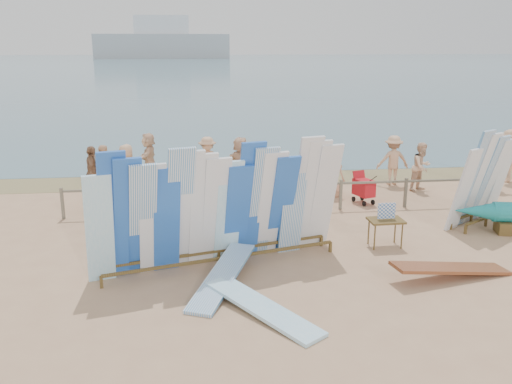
{
  "coord_description": "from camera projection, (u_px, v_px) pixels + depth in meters",
  "views": [
    {
      "loc": [
        -2.27,
        -12.07,
        4.77
      ],
      "look_at": [
        -0.74,
        1.18,
        1.11
      ],
      "focal_mm": 38.0,
      "sensor_mm": 36.0,
      "label": 1
    }
  ],
  "objects": [
    {
      "name": "beachgoer_5",
      "position": [
        241.0,
        163.0,
        18.33
      ],
      "size": [
        1.3,
        1.68,
        1.77
      ],
      "primitive_type": "imported",
      "rotation": [
        0.0,
        0.0,
        2.11
      ],
      "color": "beige",
      "rests_on": "ground"
    },
    {
      "name": "ground",
      "position": [
        292.0,
        248.0,
        13.08
      ],
      "size": [
        160.0,
        160.0,
        0.0
      ],
      "primitive_type": "plane",
      "color": "tan",
      "rests_on": "ground"
    },
    {
      "name": "beachgoer_3",
      "position": [
        208.0,
        161.0,
        18.83
      ],
      "size": [
        1.13,
        0.55,
        1.68
      ],
      "primitive_type": "imported",
      "rotation": [
        0.0,
        0.0,
        6.19
      ],
      "color": "tan",
      "rests_on": "ground"
    },
    {
      "name": "beach_chair_right",
      "position": [
        294.0,
        196.0,
        16.6
      ],
      "size": [
        0.58,
        0.6,
        0.91
      ],
      "rotation": [
        0.0,
        0.0,
        0.01
      ],
      "color": "#B4131B",
      "rests_on": "ground"
    },
    {
      "name": "flat_board_e",
      "position": [
        223.0,
        286.0,
        11.04
      ],
      "size": [
        1.58,
        2.69,
        0.43
      ],
      "primitive_type": "cube",
      "rotation": [
        0.13,
        0.0,
        -0.41
      ],
      "color": "white",
      "rests_on": "ground"
    },
    {
      "name": "flat_board_c",
      "position": [
        450.0,
        278.0,
        11.43
      ],
      "size": [
        2.74,
        1.02,
        0.44
      ],
      "primitive_type": "cube",
      "rotation": [
        0.14,
        0.0,
        1.75
      ],
      "color": "brown",
      "rests_on": "ground"
    },
    {
      "name": "flat_board_a",
      "position": [
        262.0,
        313.0,
        9.91
      ],
      "size": [
        2.03,
        2.52,
        0.24
      ],
      "primitive_type": "cube",
      "rotation": [
        0.06,
        0.0,
        0.62
      ],
      "color": "#96D6F1",
      "rests_on": "ground"
    },
    {
      "name": "beachgoer_10",
      "position": [
        496.0,
        162.0,
        18.14
      ],
      "size": [
        1.18,
        1.03,
        1.89
      ],
      "primitive_type": "imported",
      "rotation": [
        0.0,
        0.0,
        2.52
      ],
      "color": "#8C6042",
      "rests_on": "ground"
    },
    {
      "name": "ocean",
      "position": [
        201.0,
        64.0,
        135.72
      ],
      "size": [
        320.0,
        240.0,
        0.02
      ],
      "primitive_type": "cube",
      "color": "#436878",
      "rests_on": "ground"
    },
    {
      "name": "wet_sand_strip",
      "position": [
        257.0,
        178.0,
        19.97
      ],
      "size": [
        40.0,
        2.6,
        0.01
      ],
      "primitive_type": "cube",
      "color": "olive",
      "rests_on": "ground"
    },
    {
      "name": "beachgoer_extra_0",
      "position": [
        509.0,
        156.0,
        19.2
      ],
      "size": [
        0.94,
        1.31,
        1.88
      ],
      "primitive_type": "imported",
      "rotation": [
        0.0,
        0.0,
        4.3
      ],
      "color": "tan",
      "rests_on": "ground"
    },
    {
      "name": "main_surfboard_rack",
      "position": [
        221.0,
        210.0,
        11.76
      ],
      "size": [
        5.62,
        2.1,
        2.83
      ],
      "rotation": [
        0.0,
        0.0,
        0.27
      ],
      "color": "brown",
      "rests_on": "ground"
    },
    {
      "name": "beachgoer_4",
      "position": [
        307.0,
        175.0,
        16.87
      ],
      "size": [
        0.49,
        1.01,
        1.67
      ],
      "primitive_type": "imported",
      "rotation": [
        0.0,
        0.0,
        1.64
      ],
      "color": "#8C6042",
      "rests_on": "ground"
    },
    {
      "name": "vendor_table",
      "position": [
        385.0,
        232.0,
        13.12
      ],
      "size": [
        0.84,
        0.6,
        1.1
      ],
      "rotation": [
        0.0,
        0.0,
        0.02
      ],
      "color": "brown",
      "rests_on": "ground"
    },
    {
      "name": "beachgoer_extra_1",
      "position": [
        93.0,
        172.0,
        17.1
      ],
      "size": [
        0.52,
        1.03,
        1.69
      ],
      "primitive_type": "imported",
      "rotation": [
        0.0,
        0.0,
        1.66
      ],
      "color": "#8C6042",
      "rests_on": "ground"
    },
    {
      "name": "beachgoer_11",
      "position": [
        149.0,
        156.0,
        19.6
      ],
      "size": [
        0.64,
        1.61,
        1.69
      ],
      "primitive_type": "imported",
      "rotation": [
        0.0,
        0.0,
        4.63
      ],
      "color": "beige",
      "rests_on": "ground"
    },
    {
      "name": "beachgoer_0",
      "position": [
        127.0,
        171.0,
        17.25
      ],
      "size": [
        0.91,
        0.57,
        1.72
      ],
      "primitive_type": "imported",
      "rotation": [
        0.0,
        0.0,
        2.93
      ],
      "color": "tan",
      "rests_on": "ground"
    },
    {
      "name": "beachgoer_6",
      "position": [
        334.0,
        172.0,
        17.4
      ],
      "size": [
        0.76,
        0.82,
        1.56
      ],
      "primitive_type": "imported",
      "rotation": [
        0.0,
        0.0,
        2.24
      ],
      "color": "tan",
      "rests_on": "ground"
    },
    {
      "name": "beachgoer_9",
      "position": [
        393.0,
        160.0,
        18.83
      ],
      "size": [
        1.14,
        0.53,
        1.73
      ],
      "primitive_type": "imported",
      "rotation": [
        0.0,
        0.0,
        3.08
      ],
      "color": "tan",
      "rests_on": "ground"
    },
    {
      "name": "fence",
      "position": [
        274.0,
        191.0,
        15.78
      ],
      "size": [
        12.08,
        0.08,
        0.9
      ],
      "color": "#726956",
      "rests_on": "ground"
    },
    {
      "name": "beach_chair_left",
      "position": [
        259.0,
        193.0,
        16.98
      ],
      "size": [
        0.71,
        0.72,
        0.91
      ],
      "rotation": [
        0.0,
        0.0,
        -0.26
      ],
      "color": "#B4131B",
      "rests_on": "ground"
    },
    {
      "name": "beachgoer_8",
      "position": [
        422.0,
        167.0,
        18.06
      ],
      "size": [
        0.87,
        0.72,
        1.63
      ],
      "primitive_type": "imported",
      "rotation": [
        0.0,
        0.0,
        0.51
      ],
      "color": "beige",
      "rests_on": "ground"
    },
    {
      "name": "beachgoer_1",
      "position": [
        103.0,
        171.0,
        17.25
      ],
      "size": [
        0.64,
        0.7,
        1.7
      ],
      "primitive_type": "imported",
      "rotation": [
        0.0,
        0.0,
        4.08
      ],
      "color": "#8C6042",
      "rests_on": "ground"
    },
    {
      "name": "distant_ship",
      "position": [
        162.0,
        42.0,
        182.82
      ],
      "size": [
        45.0,
        8.0,
        14.0
      ],
      "color": "#999EA3",
      "rests_on": "ocean"
    },
    {
      "name": "side_surfboard_rack",
      "position": [
        483.0,
        182.0,
        14.49
      ],
      "size": [
        2.3,
        1.72,
        2.69
      ],
      "rotation": [
        0.0,
        0.0,
        0.55
      ],
      "color": "brown",
      "rests_on": "ground"
    },
    {
      "name": "stroller",
      "position": [
        363.0,
        191.0,
        16.68
      ],
      "size": [
        0.7,
        0.83,
        0.98
      ],
      "rotation": [
        0.0,
        0.0,
        0.33
      ],
      "color": "#B4131B",
      "rests_on": "ground"
    }
  ]
}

